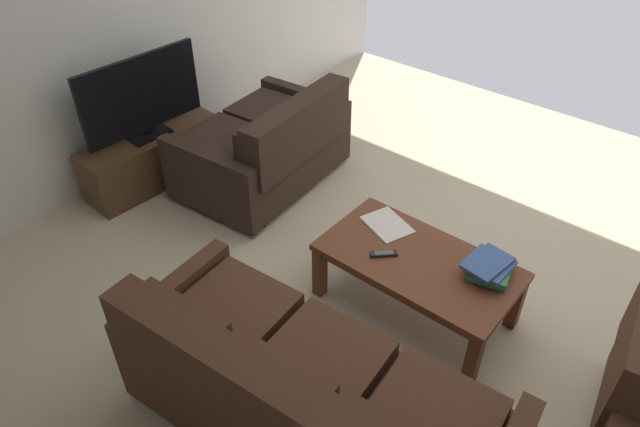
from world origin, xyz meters
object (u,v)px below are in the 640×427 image
at_px(sofa_main, 303,400).
at_px(loveseat_near, 267,146).
at_px(book_stack, 490,268).
at_px(tv_remote, 384,254).
at_px(tv_stand, 154,158).
at_px(flat_tv, 141,96).
at_px(coffee_table, 418,267).
at_px(loose_magazine, 387,225).

distance_m(sofa_main, loveseat_near, 2.32).
xyz_separation_m(sofa_main, book_stack, (-0.29, -1.27, 0.10)).
distance_m(loveseat_near, tv_remote, 1.57).
bearing_deg(book_stack, loveseat_near, -8.16).
relative_size(tv_stand, flat_tv, 1.16).
xyz_separation_m(tv_stand, book_stack, (-2.76, -0.27, 0.26)).
relative_size(tv_stand, book_stack, 3.57).
height_order(tv_stand, book_stack, book_stack).
height_order(coffee_table, book_stack, book_stack).
relative_size(sofa_main, tv_stand, 1.68).
xyz_separation_m(sofa_main, tv_remote, (0.26, -1.02, 0.06)).
distance_m(flat_tv, tv_remote, 2.23).
xyz_separation_m(book_stack, loose_magazine, (0.69, -0.00, -0.05)).
bearing_deg(tv_remote, coffee_table, -148.98).
bearing_deg(book_stack, loose_magazine, -0.02).
relative_size(loveseat_near, tv_stand, 1.18).
distance_m(sofa_main, coffee_table, 1.13).
relative_size(coffee_table, loose_magazine, 3.86).
bearing_deg(sofa_main, loose_magazine, -72.40).
bearing_deg(loveseat_near, coffee_table, 165.37).
distance_m(tv_stand, loose_magazine, 2.09).
xyz_separation_m(tv_stand, tv_remote, (-2.21, -0.02, 0.22)).
height_order(loveseat_near, flat_tv, flat_tv).
bearing_deg(sofa_main, coffee_table, -85.94).
bearing_deg(loose_magazine, coffee_table, -93.46).
distance_m(coffee_table, loose_magazine, 0.36).
relative_size(sofa_main, tv_remote, 13.41).
distance_m(loveseat_near, flat_tv, 1.01).
height_order(tv_stand, flat_tv, flat_tv).
relative_size(book_stack, tv_remote, 2.24).
bearing_deg(book_stack, flat_tv, 5.46).
distance_m(tv_stand, flat_tv, 0.54).
distance_m(sofa_main, book_stack, 1.30).
bearing_deg(coffee_table, tv_stand, 2.98).
height_order(tv_stand, loose_magazine, loose_magazine).
height_order(tv_remote, loose_magazine, tv_remote).
relative_size(tv_stand, loose_magazine, 3.88).
height_order(sofa_main, flat_tv, flat_tv).
xyz_separation_m(coffee_table, loose_magazine, (0.32, -0.14, 0.07)).
bearing_deg(coffee_table, sofa_main, 94.06).
bearing_deg(coffee_table, flat_tv, 2.94).
bearing_deg(sofa_main, loveseat_near, -42.03).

